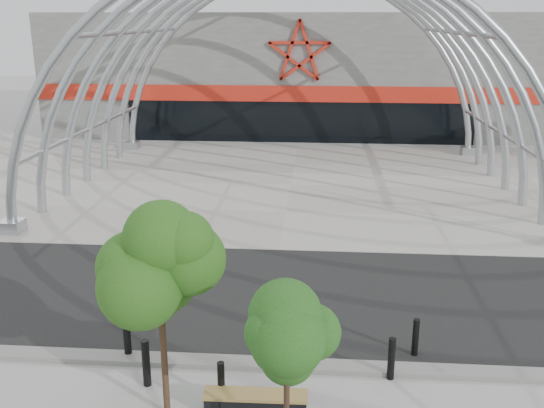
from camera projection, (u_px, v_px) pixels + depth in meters
ground at (259, 360)px, 14.17m from camera, size 140.00×140.00×0.00m
road at (271, 295)px, 17.51m from camera, size 140.00×7.00×0.02m
forecourt at (291, 185)px, 28.94m from camera, size 60.00×17.00×0.04m
kerb at (258, 364)px, 13.92m from camera, size 60.00×0.50×0.12m
arena_building at (303, 70)px, 44.87m from camera, size 34.00×15.24×8.00m
vault_canopy at (291, 185)px, 28.94m from camera, size 20.80×15.80×20.36m
street_tree_0 at (160, 280)px, 11.39m from camera, size 1.79×1.79×4.09m
street_tree_1 at (287, 347)px, 10.39m from camera, size 1.33×1.33×3.15m
bench_1 at (256, 403)px, 12.24m from camera, size 2.12×0.50×0.44m
bollard_0 at (146, 363)px, 13.06m from camera, size 0.17×0.17×1.09m
bollard_1 at (127, 337)px, 14.13m from camera, size 0.17×0.17×1.07m
bollard_2 at (221, 383)px, 12.47m from camera, size 0.15×0.15×0.95m
bollard_3 at (391, 359)px, 13.30m from camera, size 0.16×0.16×1.00m
bollard_4 at (415, 337)px, 14.24m from camera, size 0.15×0.15×0.94m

